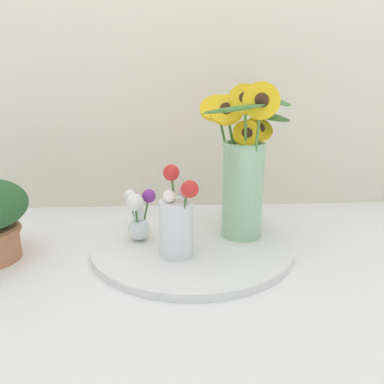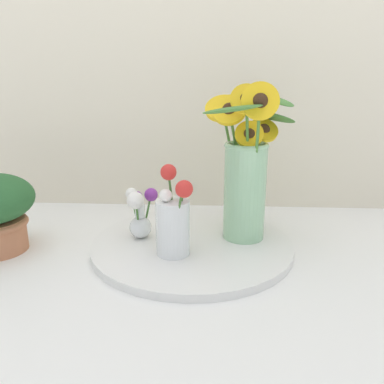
{
  "view_description": "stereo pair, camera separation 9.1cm",
  "coord_description": "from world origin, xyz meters",
  "px_view_note": "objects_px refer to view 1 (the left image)",
  "views": [
    {
      "loc": [
        -0.02,
        -0.84,
        0.4
      ],
      "look_at": [
        0.03,
        0.03,
        0.15
      ],
      "focal_mm": 35.0,
      "sensor_mm": 36.0,
      "label": 1
    },
    {
      "loc": [
        0.07,
        -0.84,
        0.4
      ],
      "look_at": [
        0.03,
        0.03,
        0.15
      ],
      "focal_mm": 35.0,
      "sensor_mm": 36.0,
      "label": 2
    }
  ],
  "objects_px": {
    "serving_tray": "(192,244)",
    "vase_bulb_right": "(138,214)",
    "mason_jar_sunflowers": "(243,170)",
    "vase_small_center": "(177,221)"
  },
  "relations": [
    {
      "from": "vase_bulb_right",
      "to": "mason_jar_sunflowers",
      "type": "bearing_deg",
      "value": 5.09
    },
    {
      "from": "mason_jar_sunflowers",
      "to": "vase_small_center",
      "type": "xyz_separation_m",
      "value": [
        -0.17,
        -0.11,
        -0.09
      ]
    },
    {
      "from": "vase_small_center",
      "to": "vase_bulb_right",
      "type": "xyz_separation_m",
      "value": [
        -0.1,
        0.09,
        -0.01
      ]
    },
    {
      "from": "serving_tray",
      "to": "mason_jar_sunflowers",
      "type": "relative_size",
      "value": 1.3
    },
    {
      "from": "serving_tray",
      "to": "vase_small_center",
      "type": "distance_m",
      "value": 0.12
    },
    {
      "from": "vase_small_center",
      "to": "serving_tray",
      "type": "bearing_deg",
      "value": 63.0
    },
    {
      "from": "serving_tray",
      "to": "mason_jar_sunflowers",
      "type": "distance_m",
      "value": 0.23
    },
    {
      "from": "mason_jar_sunflowers",
      "to": "serving_tray",
      "type": "bearing_deg",
      "value": -163.66
    },
    {
      "from": "serving_tray",
      "to": "vase_bulb_right",
      "type": "xyz_separation_m",
      "value": [
        -0.13,
        0.01,
        0.08
      ]
    },
    {
      "from": "vase_small_center",
      "to": "vase_bulb_right",
      "type": "bearing_deg",
      "value": 136.7
    }
  ]
}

